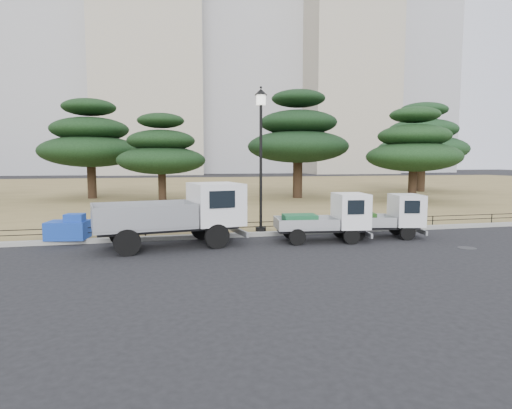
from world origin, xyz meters
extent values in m
plane|color=black|center=(0.00, 0.00, 0.00)|extent=(220.00, 220.00, 0.00)
cube|color=olive|center=(0.00, 30.60, 0.07)|extent=(120.00, 56.00, 0.15)
cube|color=gray|center=(0.00, 2.60, 0.08)|extent=(120.00, 0.25, 0.16)
cylinder|color=black|center=(-1.65, 0.61, 0.42)|extent=(0.85, 0.31, 0.83)
cylinder|color=black|center=(-1.96, 2.40, 0.42)|extent=(0.85, 0.31, 0.83)
cylinder|color=black|center=(-4.48, 0.13, 0.42)|extent=(0.85, 0.31, 0.83)
cylinder|color=black|center=(-4.78, 1.91, 0.42)|extent=(0.85, 0.31, 0.83)
cube|color=#2D2D30|center=(-3.18, 1.27, 0.63)|extent=(4.74, 1.76, 0.15)
cube|color=gray|center=(-4.00, 1.13, 1.11)|extent=(3.48, 2.34, 0.81)
cube|color=silver|center=(-1.56, 1.55, 1.42)|extent=(1.92, 2.22, 1.42)
cylinder|color=black|center=(3.04, 0.33, 0.29)|extent=(0.59, 0.22, 0.58)
cylinder|color=black|center=(3.19, 1.58, 0.29)|extent=(0.59, 0.22, 0.58)
cylinder|color=black|center=(1.13, 0.55, 0.29)|extent=(0.59, 0.22, 0.58)
cylinder|color=black|center=(1.28, 1.81, 0.29)|extent=(0.59, 0.22, 0.58)
cube|color=#2D2D30|center=(2.19, 1.06, 0.42)|extent=(3.17, 1.08, 0.13)
cube|color=#9E9FA5|center=(1.63, 1.13, 0.68)|extent=(2.28, 1.55, 0.38)
cube|color=silver|center=(3.28, 0.93, 1.11)|extent=(1.24, 1.54, 1.24)
cube|color=#1A5C35|center=(1.41, 1.16, 0.78)|extent=(1.27, 0.99, 0.42)
cylinder|color=black|center=(5.37, 0.54, 0.28)|extent=(0.57, 0.26, 0.55)
cylinder|color=black|center=(5.62, 1.72, 0.28)|extent=(0.57, 0.26, 0.55)
cylinder|color=black|center=(3.57, 0.91, 0.28)|extent=(0.57, 0.26, 0.55)
cylinder|color=black|center=(3.81, 2.09, 0.28)|extent=(0.57, 0.26, 0.55)
cube|color=#2D2D30|center=(4.62, 1.31, 0.41)|extent=(3.05, 1.27, 0.13)
cube|color=#9EA0A5|center=(4.09, 1.42, 0.65)|extent=(2.26, 1.64, 0.37)
cube|color=silver|center=(5.65, 1.10, 1.05)|extent=(1.29, 1.54, 1.17)
cube|color=#1E4C15|center=(3.89, 1.46, 0.75)|extent=(1.27, 1.03, 0.41)
cylinder|color=black|center=(0.40, 2.90, 0.23)|extent=(0.42, 0.42, 0.15)
cylinder|color=black|center=(0.40, 2.90, 2.67)|extent=(0.11, 0.11, 4.73)
cylinder|color=white|center=(0.40, 2.90, 5.22)|extent=(0.38, 0.38, 0.38)
cone|color=black|center=(0.40, 2.90, 5.53)|extent=(0.49, 0.49, 0.24)
cylinder|color=black|center=(0.00, 2.75, 0.35)|extent=(38.00, 0.03, 0.03)
cylinder|color=black|center=(0.00, 2.75, 0.53)|extent=(38.00, 0.03, 0.03)
cylinder|color=black|center=(0.00, 2.75, 0.35)|extent=(0.04, 0.04, 0.40)
cube|color=#1740B4|center=(-6.67, 2.81, 0.47)|extent=(1.49, 1.19, 0.63)
cube|color=#1740B4|center=(-6.40, 2.68, 0.92)|extent=(0.71, 0.63, 0.27)
cylinder|color=#2D2D30|center=(6.50, -1.20, 0.01)|extent=(0.60, 0.60, 0.01)
cylinder|color=black|center=(-8.18, 20.00, 1.56)|extent=(0.63, 0.63, 2.81)
ellipsoid|color=black|center=(-8.18, 20.00, 3.59)|extent=(7.21, 7.21, 2.31)
ellipsoid|color=black|center=(-8.18, 20.00, 5.17)|extent=(5.51, 5.51, 1.76)
ellipsoid|color=black|center=(-8.18, 20.00, 6.75)|extent=(3.80, 3.80, 1.22)
cylinder|color=black|center=(-3.20, 15.40, 1.29)|extent=(0.51, 0.51, 2.27)
ellipsoid|color=black|center=(-3.20, 15.40, 2.93)|extent=(5.73, 5.73, 1.83)
ellipsoid|color=black|center=(-3.20, 15.40, 4.21)|extent=(4.37, 4.37, 1.40)
ellipsoid|color=black|center=(-3.20, 15.40, 5.49)|extent=(3.02, 3.02, 0.97)
cylinder|color=black|center=(6.70, 17.05, 1.70)|extent=(0.70, 0.70, 3.10)
ellipsoid|color=black|center=(6.70, 17.05, 3.95)|extent=(7.46, 7.46, 2.39)
ellipsoid|color=black|center=(6.70, 17.05, 5.69)|extent=(5.70, 5.70, 1.82)
ellipsoid|color=black|center=(6.70, 17.05, 7.44)|extent=(3.93, 3.93, 1.26)
cylinder|color=black|center=(13.38, 12.55, 1.39)|extent=(0.56, 0.56, 2.47)
ellipsoid|color=#173316|center=(13.38, 12.55, 3.18)|extent=(6.28, 6.28, 2.01)
ellipsoid|color=#173316|center=(13.38, 12.55, 4.57)|extent=(4.79, 4.79, 1.53)
ellipsoid|color=#173316|center=(13.38, 12.55, 5.96)|extent=(3.31, 3.31, 1.06)
cylinder|color=black|center=(19.79, 21.00, 1.69)|extent=(0.69, 0.69, 3.09)
ellipsoid|color=#163319|center=(19.79, 21.00, 3.93)|extent=(7.88, 7.88, 2.52)
ellipsoid|color=#163319|center=(19.79, 21.00, 5.67)|extent=(6.02, 6.02, 1.93)
ellipsoid|color=#163319|center=(19.79, 21.00, 7.40)|extent=(4.15, 4.15, 1.33)
cube|color=#AAA08C|center=(-5.00, 85.00, 27.50)|extent=(22.00, 20.00, 55.00)
cube|color=#A0A0A5|center=(18.00, 95.00, 40.00)|extent=(26.00, 24.00, 80.00)
cube|color=#AAA08C|center=(40.00, 82.00, 24.00)|extent=(20.00, 18.00, 48.00)
cube|color=#A0A0A5|center=(58.00, 90.00, 35.00)|extent=(24.00, 20.00, 70.00)
cylinder|color=#D83F33|center=(72.00, 85.00, 30.00)|extent=(1.80, 1.80, 60.00)
camera|label=1|loc=(-3.56, -13.28, 2.91)|focal=30.00mm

